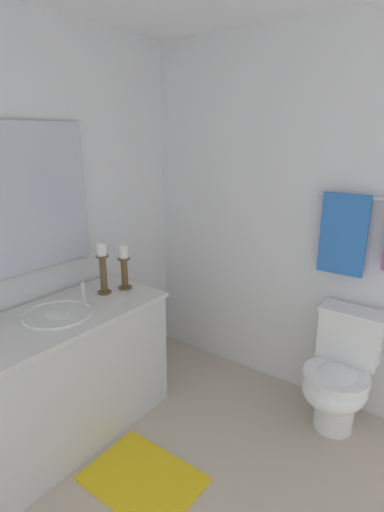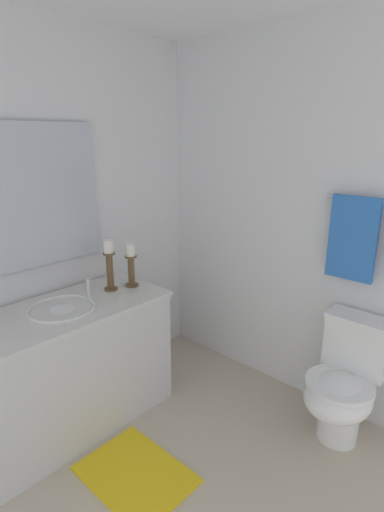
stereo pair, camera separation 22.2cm
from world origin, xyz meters
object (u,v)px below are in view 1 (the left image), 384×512
(vanity_cabinet, at_px, (64,375))
(toilet, at_px, (339,375))
(candle_holder_short, at_px, (103,266))
(towel_near_vanity, at_px, (343,235))
(candle_holder_tall, at_px, (124,266))
(sink_basin, at_px, (59,321))
(towel_bar, at_px, (382,199))
(mirror, at_px, (16,200))
(bath_mat, at_px, (143,479))

(vanity_cabinet, height_order, toilet, vanity_cabinet)
(candle_holder_short, height_order, towel_near_vanity, towel_near_vanity)
(candle_holder_tall, relative_size, candle_holder_short, 0.88)
(sink_basin, height_order, towel_near_vanity, towel_near_vanity)
(sink_basin, relative_size, towel_bar, 0.54)
(mirror, relative_size, candle_holder_tall, 3.17)
(vanity_cabinet, bearing_deg, sink_basin, 90.00)
(sink_basin, relative_size, mirror, 0.42)
(candle_holder_tall, xyz_separation_m, towel_near_vanity, (1.18, 0.72, 0.24))
(candle_holder_short, distance_m, towel_near_vanity, 1.51)
(candle_holder_tall, distance_m, towel_bar, 1.62)
(sink_basin, distance_m, toilet, 1.72)
(candle_holder_tall, distance_m, towel_near_vanity, 1.40)
(toilet, bearing_deg, mirror, -146.85)
(vanity_cabinet, distance_m, bath_mat, 0.74)
(vanity_cabinet, xyz_separation_m, sink_basin, (-0.00, 0.00, 0.36))
(towel_bar, bearing_deg, candle_holder_tall, -151.53)
(towel_near_vanity, bearing_deg, sink_basin, -133.66)
(vanity_cabinet, xyz_separation_m, towel_bar, (1.37, 1.26, 1.03))
(candle_holder_tall, bearing_deg, candle_holder_short, -108.39)
(toilet, height_order, bath_mat, toilet)
(vanity_cabinet, bearing_deg, bath_mat, 0.00)
(towel_near_vanity, bearing_deg, candle_holder_short, -144.85)
(mirror, distance_m, candle_holder_short, 0.64)
(candle_holder_short, distance_m, towel_bar, 1.72)
(towel_bar, relative_size, towel_near_vanity, 1.49)
(candle_holder_short, xyz_separation_m, toilet, (1.35, 0.66, -0.61))
(sink_basin, xyz_separation_m, bath_mat, (0.62, -0.00, -0.75))
(sink_basin, relative_size, candle_holder_short, 1.18)
(towel_bar, bearing_deg, towel_near_vanity, -174.51)
(candle_holder_short, relative_size, towel_near_vanity, 0.68)
(mirror, height_order, towel_bar, mirror)
(candle_holder_tall, relative_size, bath_mat, 0.50)
(sink_basin, bearing_deg, candle_holder_tall, 88.93)
(vanity_cabinet, height_order, candle_holder_tall, candle_holder_tall)
(towel_bar, relative_size, bath_mat, 1.25)
(toilet, relative_size, towel_bar, 1.00)
(towel_bar, xyz_separation_m, bath_mat, (-0.75, -1.26, -1.42))
(candle_holder_tall, relative_size, towel_bar, 0.40)
(candle_holder_tall, bearing_deg, toilet, 21.67)
(sink_basin, xyz_separation_m, mirror, (-0.28, -0.00, 0.67))
(vanity_cabinet, height_order, sink_basin, sink_basin)
(towel_near_vanity, bearing_deg, candle_holder_tall, -148.48)
(toilet, xyz_separation_m, towel_near_vanity, (-0.13, 0.20, 0.83))
(candle_holder_tall, xyz_separation_m, bath_mat, (0.62, -0.52, -0.95))
(candle_holder_short, height_order, towel_bar, towel_bar)
(mirror, relative_size, candle_holder_short, 2.79)
(candle_holder_tall, distance_m, bath_mat, 1.25)
(vanity_cabinet, distance_m, towel_near_vanity, 1.89)
(candle_holder_short, bearing_deg, toilet, 25.98)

